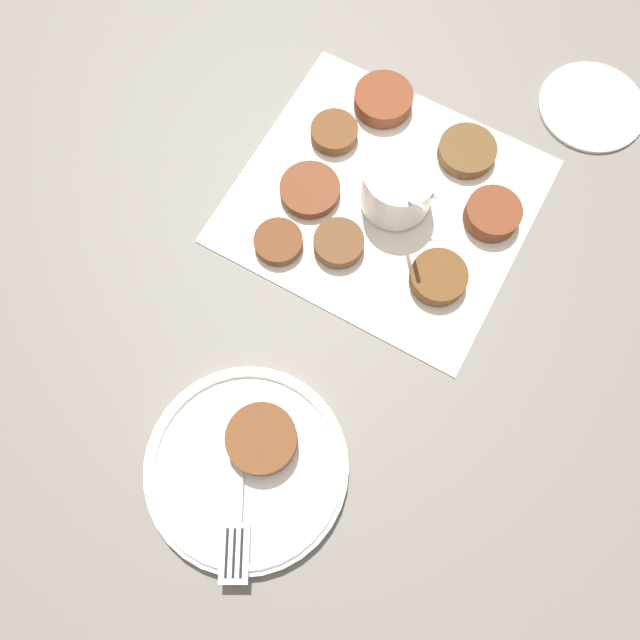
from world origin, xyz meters
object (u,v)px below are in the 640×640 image
at_px(sauce_bowl, 398,188).
at_px(fork, 236,521).
at_px(fritter_on_plate, 262,439).
at_px(extra_saucer, 593,106).
at_px(serving_plate, 247,467).

relative_size(sauce_bowl, fork, 0.81).
distance_m(fritter_on_plate, extra_saucer, 0.58).
bearing_deg(extra_saucer, sauce_bowl, -118.20).
distance_m(sauce_bowl, fork, 0.40).
bearing_deg(serving_plate, extra_saucer, 80.88).
bearing_deg(fork, sauce_bowl, 98.80).
distance_m(fritter_on_plate, fork, 0.08).
bearing_deg(fork, fritter_on_plate, 107.15).
bearing_deg(fritter_on_plate, serving_plate, -88.49).
bearing_deg(extra_saucer, fritter_on_plate, -99.69).
bearing_deg(sauce_bowl, fork, -81.20).
bearing_deg(sauce_bowl, extra_saucer, 61.80).
bearing_deg(extra_saucer, serving_plate, -99.12).
distance_m(sauce_bowl, extra_saucer, 0.29).
xyz_separation_m(sauce_bowl, serving_plate, (0.04, -0.35, -0.02)).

